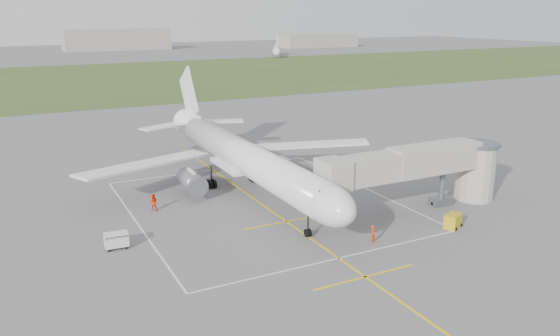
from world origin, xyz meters
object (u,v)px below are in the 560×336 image
gpu_unit (453,221)px  ramp_worker_nose (373,235)px  ramp_worker_wing (153,202)px  airliner (244,158)px  baggage_cart (116,241)px  jet_bridge (428,167)px

gpu_unit → ramp_worker_nose: size_ratio=1.26×
ramp_worker_wing → airliner: bearing=-152.1°
airliner → baggage_cart: size_ratio=21.12×
gpu_unit → baggage_cart: baggage_cart is taller
gpu_unit → ramp_worker_wing: 31.91m
airliner → ramp_worker_nose: size_ratio=25.88×
baggage_cart → ramp_worker_wing: 10.16m
gpu_unit → ramp_worker_nose: bearing=153.4°
jet_bridge → ramp_worker_wing: jet_bridge is taller
baggage_cart → ramp_worker_nose: 23.93m
ramp_worker_nose → ramp_worker_wing: ramp_worker_wing is taller
airliner → gpu_unit: bearing=-54.5°
ramp_worker_nose → airliner: bearing=72.2°
gpu_unit → baggage_cart: 33.06m
baggage_cart → jet_bridge: bearing=-4.4°
jet_bridge → gpu_unit: size_ratio=10.30×
jet_bridge → ramp_worker_nose: (-11.08, -5.23, -3.84)m
airliner → jet_bridge: 21.22m
ramp_worker_nose → ramp_worker_wing: 24.45m
airliner → baggage_cart: airliner is taller
gpu_unit → airliner: bearing=101.9°
ramp_worker_nose → gpu_unit: bearing=-34.2°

